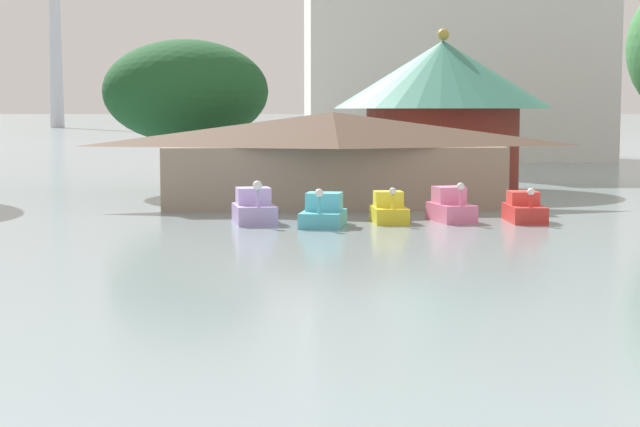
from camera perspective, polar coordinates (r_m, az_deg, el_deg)
pedal_boat_lavender at (r=43.54m, az=-3.64°, el=0.25°), size 1.96×2.78×1.86m
pedal_boat_cyan at (r=42.35m, az=0.19°, el=0.03°), size 2.17×2.95×1.62m
pedal_boat_yellow at (r=43.78m, az=3.82°, el=0.18°), size 1.45×2.28×1.55m
pedal_boat_pink at (r=44.45m, az=7.20°, el=0.32°), size 1.86×2.72×1.73m
pedal_boat_red at (r=44.92m, az=11.17°, el=0.22°), size 1.50×2.86×1.52m
boathouse at (r=50.56m, az=0.70°, el=3.11°), size 17.57×5.76×4.63m
green_roof_pavilion at (r=61.52m, az=6.76°, el=6.08°), size 12.81×12.81×9.45m
shoreline_tree_mid at (r=60.09m, az=-7.39°, el=6.67°), size 9.43×9.43×8.72m
background_building_block at (r=99.49m, az=7.42°, el=11.16°), size 28.18×13.30×28.37m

